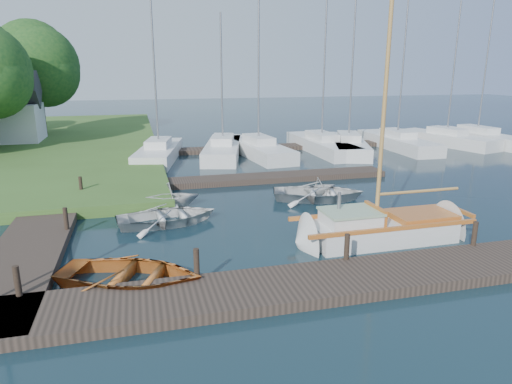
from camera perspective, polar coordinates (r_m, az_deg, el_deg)
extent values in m
plane|color=black|center=(18.14, 0.00, -3.66)|extent=(160.00, 160.00, 0.00)
cube|color=#2B231D|center=(12.80, 6.95, -11.35)|extent=(18.00, 2.20, 0.30)
cube|color=#2B231D|center=(19.80, -24.64, -3.00)|extent=(2.20, 18.00, 0.30)
cube|color=#2B231D|center=(24.64, 0.67, 1.74)|extent=(14.00, 1.60, 0.30)
cube|color=#2B231D|center=(36.09, 9.01, 5.82)|extent=(30.00, 1.60, 0.30)
cylinder|color=black|center=(13.08, -27.68, -9.82)|extent=(0.16, 0.16, 0.80)
cylinder|color=black|center=(12.77, -7.45, -8.71)|extent=(0.16, 0.16, 0.80)
cylinder|color=black|center=(13.98, 11.29, -6.73)|extent=(0.16, 0.16, 0.80)
cylinder|color=black|center=(16.38, 25.66, -4.70)|extent=(0.16, 0.16, 0.80)
cylinder|color=black|center=(17.59, -22.67, -3.07)|extent=(0.16, 0.16, 0.80)
cylinder|color=black|center=(22.38, -21.05, 0.80)|extent=(0.16, 0.16, 0.80)
cube|color=silver|center=(16.71, 15.26, -5.05)|extent=(5.02, 2.05, 0.90)
cone|color=silver|center=(18.40, 23.52, -3.94)|extent=(1.32, 1.97, 1.96)
cone|color=silver|center=(15.47, 5.73, -6.21)|extent=(1.02, 1.97, 1.96)
cube|color=#9C581E|center=(17.31, 13.83, -2.46)|extent=(6.20, 0.18, 0.14)
cube|color=#9C581E|center=(15.79, 17.10, -4.41)|extent=(6.20, 0.18, 0.14)
cube|color=#9C581E|center=(18.47, 24.53, -2.32)|extent=(0.13, 1.10, 0.14)
cube|color=silver|center=(15.93, 11.69, -3.26)|extent=(1.81, 1.42, 0.44)
cube|color=#8BA988|center=(15.85, 11.74, -2.40)|extent=(1.92, 1.52, 0.08)
cube|color=#9C581E|center=(16.35, 14.69, -2.68)|extent=(0.13, 1.40, 0.60)
cylinder|color=slate|center=(15.89, 10.35, -1.05)|extent=(0.12, 0.12, 0.60)
cube|color=#9C581E|center=(17.38, 19.96, -2.74)|extent=(2.22, 1.52, 0.20)
cylinder|color=#A3853D|center=(15.67, 15.80, 11.06)|extent=(0.14, 0.14, 8.40)
cylinder|color=#A3853D|center=(17.03, 19.67, 0.08)|extent=(3.20, 0.13, 0.10)
imported|color=#9C581E|center=(13.27, -15.48, -9.53)|extent=(4.89, 4.27, 0.84)
imported|color=silver|center=(18.05, -11.03, -2.72)|extent=(4.13, 3.16, 0.80)
imported|color=silver|center=(20.14, -10.45, -0.23)|extent=(2.31, 2.00, 1.20)
imported|color=silver|center=(21.16, 7.81, 0.14)|extent=(4.81, 4.03, 0.85)
imported|color=silver|center=(22.06, 7.99, 0.90)|extent=(2.12, 1.93, 0.96)
cube|color=silver|center=(31.09, -12.02, 4.77)|extent=(3.84, 8.26, 0.90)
cube|color=silver|center=(30.97, -12.09, 6.04)|extent=(1.96, 3.02, 0.50)
cylinder|color=slate|center=(30.62, -12.64, 15.68)|extent=(0.12, 0.12, 10.90)
cube|color=silver|center=(32.00, -4.15, 5.34)|extent=(4.39, 9.25, 0.90)
cube|color=silver|center=(31.89, -4.18, 6.58)|extent=(2.15, 3.40, 0.50)
cylinder|color=slate|center=(31.55, -4.32, 13.81)|extent=(0.12, 0.12, 8.53)
cube|color=silver|center=(31.92, 0.32, 5.36)|extent=(3.10, 8.86, 0.90)
cube|color=silver|center=(31.81, 0.32, 6.60)|extent=(1.71, 3.17, 0.50)
cylinder|color=slate|center=(31.47, 0.33, 15.78)|extent=(0.12, 0.12, 10.65)
cube|color=silver|center=(33.95, 8.18, 5.79)|extent=(2.30, 9.23, 0.90)
cube|color=silver|center=(33.84, 8.22, 6.96)|extent=(1.44, 3.24, 0.50)
cylinder|color=slate|center=(33.53, 8.57, 15.96)|extent=(0.12, 0.12, 11.10)
cube|color=silver|center=(34.04, 11.45, 5.67)|extent=(4.95, 8.90, 0.90)
cube|color=silver|center=(33.94, 11.51, 6.83)|extent=(2.33, 3.32, 0.50)
cylinder|color=slate|center=(33.61, 11.94, 14.68)|extent=(0.12, 0.12, 9.78)
cube|color=silver|center=(36.62, 17.20, 5.94)|extent=(2.39, 9.19, 0.90)
cube|color=silver|center=(36.53, 17.29, 7.02)|extent=(1.47, 3.23, 0.50)
cylinder|color=slate|center=(36.23, 17.88, 14.41)|extent=(0.12, 0.12, 9.92)
cube|color=silver|center=(39.46, 22.69, 6.06)|extent=(4.32, 8.53, 0.90)
cube|color=silver|center=(39.37, 22.79, 7.07)|extent=(2.12, 3.16, 0.50)
cylinder|color=slate|center=(39.10, 23.50, 13.84)|extent=(0.12, 0.12, 9.84)
cube|color=silver|center=(41.53, 25.89, 6.11)|extent=(2.96, 9.24, 0.90)
cube|color=silver|center=(41.44, 26.00, 7.07)|extent=(1.66, 3.29, 0.50)
cylinder|color=slate|center=(41.19, 26.92, 14.80)|extent=(0.12, 0.12, 11.74)
cube|color=silver|center=(40.00, -28.82, 7.58)|extent=(5.00, 4.00, 2.80)
cube|color=#333437|center=(39.84, -29.27, 11.04)|extent=(5.25, 2.88, 2.88)
cylinder|color=#332114|center=(43.44, -25.09, 9.05)|extent=(0.36, 0.36, 3.67)
sphere|color=#153D18|center=(43.30, -25.66, 14.00)|extent=(6.73, 6.73, 6.73)
sphere|color=#153D18|center=(42.92, -24.98, 13.39)|extent=(5.71, 5.71, 5.71)
sphere|color=#153D18|center=(43.78, -26.20, 14.88)|extent=(6.12, 6.12, 6.12)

